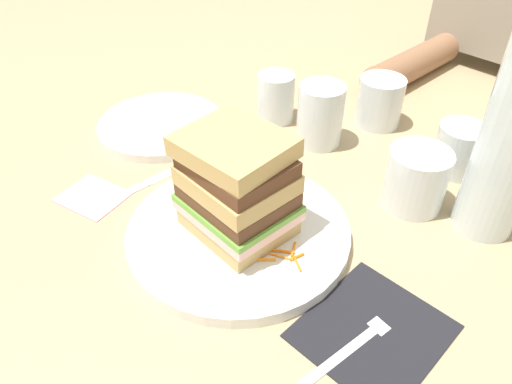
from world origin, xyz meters
The scene contains 28 objects.
ground_plane centered at (0.00, 0.00, 0.00)m, with size 3.00×3.00×0.00m, color tan.
main_plate centered at (0.01, -0.01, 0.01)m, with size 0.28×0.28×0.02m, color white.
sandwich centered at (0.00, -0.01, 0.08)m, with size 0.13×0.11×0.13m.
carrot_shred_0 centered at (-0.06, -0.02, 0.02)m, with size 0.00×0.00×0.02m, color orange.
carrot_shred_1 centered at (-0.08, -0.03, 0.02)m, with size 0.00×0.00×0.02m, color orange.
carrot_shred_2 centered at (-0.07, -0.01, 0.02)m, with size 0.00×0.00×0.03m, color orange.
carrot_shred_3 centered at (-0.08, 0.00, 0.02)m, with size 0.00×0.00×0.03m, color orange.
carrot_shred_4 centered at (-0.09, 0.00, 0.02)m, with size 0.00×0.00×0.02m, color orange.
carrot_shred_5 centered at (-0.08, 0.01, 0.02)m, with size 0.00×0.00×0.03m, color orange.
carrot_shred_6 centered at (-0.07, 0.02, 0.02)m, with size 0.00×0.00×0.02m, color orange.
carrot_shred_7 centered at (-0.09, 0.00, 0.02)m, with size 0.00×0.00×0.02m, color orange.
carrot_shred_8 centered at (-0.08, -0.01, 0.02)m, with size 0.00×0.00×0.03m, color orange.
carrot_shred_9 centered at (0.07, 0.00, 0.02)m, with size 0.00×0.00×0.03m, color orange.
carrot_shred_10 centered at (0.08, -0.01, 0.02)m, with size 0.00×0.00×0.03m, color orange.
carrot_shred_11 centered at (0.07, -0.02, 0.02)m, with size 0.00×0.00×0.02m, color orange.
carrot_shred_12 centered at (0.09, 0.01, 0.02)m, with size 0.00×0.00×0.02m, color orange.
carrot_shred_13 centered at (0.08, 0.01, 0.02)m, with size 0.00×0.00×0.02m, color orange.
carrot_shred_14 centered at (0.10, 0.00, 0.02)m, with size 0.00×0.00×0.02m, color orange.
napkin_dark centered at (0.21, 0.00, 0.00)m, with size 0.13×0.14×0.00m, color black.
fork centered at (0.20, -0.02, 0.00)m, with size 0.03×0.17×0.00m.
knife centered at (-0.17, -0.03, 0.00)m, with size 0.02×0.20×0.00m.
juice_glass centered at (0.12, 0.21, 0.04)m, with size 0.08×0.08×0.08m.
empty_tumbler_0 centered at (-0.04, 0.35, 0.04)m, with size 0.08×0.08×0.08m, color silver.
empty_tumbler_1 centered at (0.12, 0.32, 0.04)m, with size 0.07×0.07×0.07m, color silver.
empty_tumbler_2 centered at (-0.07, 0.23, 0.05)m, with size 0.07×0.07×0.10m, color silver.
empty_tumbler_3 centered at (-0.17, 0.24, 0.04)m, with size 0.06×0.06×0.08m, color silver.
side_plate centered at (-0.28, 0.07, 0.01)m, with size 0.21×0.21×0.01m, color white.
napkin_pink centered at (-0.19, -0.10, 0.00)m, with size 0.09×0.07×0.00m, color pink.
Camera 1 is at (0.34, -0.30, 0.43)m, focal length 33.97 mm.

